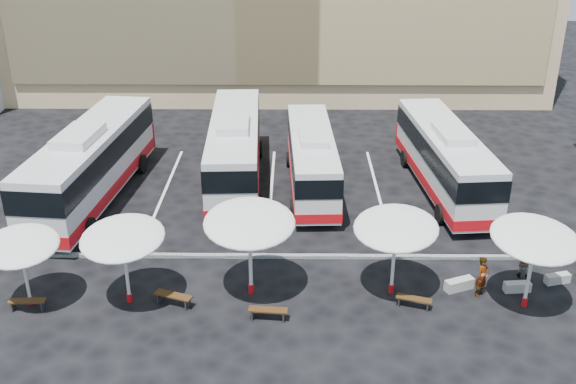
{
  "coord_description": "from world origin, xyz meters",
  "views": [
    {
      "loc": [
        1.31,
        -26.57,
        15.78
      ],
      "look_at": [
        1.0,
        3.0,
        2.2
      ],
      "focal_mm": 42.0,
      "sensor_mm": 36.0,
      "label": 1
    }
  ],
  "objects_px": {
    "bus_3": "(445,157)",
    "sunshade_1": "(123,238)",
    "sunshade_4": "(536,239)",
    "wood_bench_2": "(268,311)",
    "bus_0": "(91,162)",
    "wood_bench_3": "(414,300)",
    "bus_1": "(235,147)",
    "sunshade_0": "(20,246)",
    "conc_bench_0": "(459,284)",
    "passenger_0": "(482,277)",
    "wood_bench_1": "(174,297)",
    "conc_bench_1": "(517,287)",
    "bus_2": "(312,158)",
    "passenger_1": "(525,261)",
    "wood_bench_0": "(27,302)",
    "conc_bench_2": "(557,279)",
    "sunshade_3": "(396,228)",
    "sunshade_2": "(249,223)"
  },
  "relations": [
    {
      "from": "sunshade_3",
      "to": "wood_bench_2",
      "type": "bearing_deg",
      "value": -159.0
    },
    {
      "from": "conc_bench_1",
      "to": "conc_bench_0",
      "type": "bearing_deg",
      "value": 176.99
    },
    {
      "from": "bus_0",
      "to": "wood_bench_3",
      "type": "distance_m",
      "value": 18.95
    },
    {
      "from": "bus_1",
      "to": "sunshade_0",
      "type": "distance_m",
      "value": 14.79
    },
    {
      "from": "sunshade_4",
      "to": "wood_bench_2",
      "type": "distance_m",
      "value": 10.87
    },
    {
      "from": "bus_3",
      "to": "conc_bench_1",
      "type": "height_order",
      "value": "bus_3"
    },
    {
      "from": "wood_bench_1",
      "to": "wood_bench_0",
      "type": "bearing_deg",
      "value": -175.98
    },
    {
      "from": "bus_1",
      "to": "sunshade_4",
      "type": "height_order",
      "value": "bus_1"
    },
    {
      "from": "sunshade_1",
      "to": "passenger_0",
      "type": "relative_size",
      "value": 2.15
    },
    {
      "from": "sunshade_3",
      "to": "sunshade_4",
      "type": "bearing_deg",
      "value": -10.23
    },
    {
      "from": "wood_bench_0",
      "to": "conc_bench_1",
      "type": "xyz_separation_m",
      "value": [
        20.29,
        1.59,
        -0.14
      ]
    },
    {
      "from": "bus_1",
      "to": "sunshade_0",
      "type": "relative_size",
      "value": 3.43
    },
    {
      "from": "wood_bench_1",
      "to": "conc_bench_2",
      "type": "relative_size",
      "value": 1.5
    },
    {
      "from": "sunshade_2",
      "to": "wood_bench_0",
      "type": "height_order",
      "value": "sunshade_2"
    },
    {
      "from": "bus_3",
      "to": "wood_bench_3",
      "type": "distance_m",
      "value": 12.3
    },
    {
      "from": "bus_2",
      "to": "sunshade_0",
      "type": "height_order",
      "value": "bus_2"
    },
    {
      "from": "conc_bench_1",
      "to": "conc_bench_2",
      "type": "bearing_deg",
      "value": 19.47
    },
    {
      "from": "wood_bench_2",
      "to": "bus_0",
      "type": "bearing_deg",
      "value": 131.57
    },
    {
      "from": "sunshade_2",
      "to": "conc_bench_0",
      "type": "height_order",
      "value": "sunshade_2"
    },
    {
      "from": "bus_3",
      "to": "wood_bench_2",
      "type": "height_order",
      "value": "bus_3"
    },
    {
      "from": "bus_3",
      "to": "sunshade_1",
      "type": "distance_m",
      "value": 19.0
    },
    {
      "from": "sunshade_3",
      "to": "wood_bench_1",
      "type": "height_order",
      "value": "sunshade_3"
    },
    {
      "from": "wood_bench_0",
      "to": "wood_bench_2",
      "type": "xyz_separation_m",
      "value": [
        9.79,
        -0.56,
        0.02
      ]
    },
    {
      "from": "conc_bench_0",
      "to": "sunshade_4",
      "type": "bearing_deg",
      "value": -27.71
    },
    {
      "from": "sunshade_0",
      "to": "wood_bench_1",
      "type": "distance_m",
      "value": 6.36
    },
    {
      "from": "sunshade_0",
      "to": "wood_bench_2",
      "type": "distance_m",
      "value": 10.15
    },
    {
      "from": "bus_3",
      "to": "conc_bench_2",
      "type": "xyz_separation_m",
      "value": [
        3.08,
        -9.77,
        -1.79
      ]
    },
    {
      "from": "bus_0",
      "to": "sunshade_2",
      "type": "xyz_separation_m",
      "value": [
        9.12,
        -9.3,
        1.14
      ]
    },
    {
      "from": "sunshade_2",
      "to": "sunshade_4",
      "type": "xyz_separation_m",
      "value": [
        11.25,
        -0.86,
        -0.19
      ]
    },
    {
      "from": "sunshade_1",
      "to": "conc_bench_0",
      "type": "height_order",
      "value": "sunshade_1"
    },
    {
      "from": "bus_3",
      "to": "wood_bench_0",
      "type": "distance_m",
      "value": 22.67
    },
    {
      "from": "bus_0",
      "to": "bus_2",
      "type": "xyz_separation_m",
      "value": [
        11.89,
        1.66,
        -0.37
      ]
    },
    {
      "from": "conc_bench_1",
      "to": "wood_bench_0",
      "type": "bearing_deg",
      "value": -175.53
    },
    {
      "from": "bus_0",
      "to": "bus_3",
      "type": "distance_m",
      "value": 19.32
    },
    {
      "from": "bus_1",
      "to": "wood_bench_0",
      "type": "relative_size",
      "value": 8.7
    },
    {
      "from": "bus_1",
      "to": "sunshade_4",
      "type": "bearing_deg",
      "value": -47.23
    },
    {
      "from": "bus_0",
      "to": "passenger_1",
      "type": "distance_m",
      "value": 22.47
    },
    {
      "from": "wood_bench_2",
      "to": "conc_bench_1",
      "type": "distance_m",
      "value": 10.72
    },
    {
      "from": "passenger_1",
      "to": "conc_bench_1",
      "type": "bearing_deg",
      "value": 97.59
    },
    {
      "from": "bus_1",
      "to": "bus_3",
      "type": "xyz_separation_m",
      "value": [
        11.74,
        -1.12,
        -0.09
      ]
    },
    {
      "from": "bus_1",
      "to": "sunshade_2",
      "type": "xyz_separation_m",
      "value": [
        1.6,
        -11.84,
        1.25
      ]
    },
    {
      "from": "sunshade_1",
      "to": "passenger_0",
      "type": "distance_m",
      "value": 14.82
    },
    {
      "from": "sunshade_1",
      "to": "conc_bench_2",
      "type": "xyz_separation_m",
      "value": [
        18.22,
        1.67,
        -2.79
      ]
    },
    {
      "from": "wood_bench_1",
      "to": "sunshade_0",
      "type": "bearing_deg",
      "value": -179.8
    },
    {
      "from": "passenger_0",
      "to": "bus_0",
      "type": "bearing_deg",
      "value": 110.22
    },
    {
      "from": "bus_1",
      "to": "bus_2",
      "type": "xyz_separation_m",
      "value": [
        4.37,
        -0.88,
        -0.27
      ]
    },
    {
      "from": "sunshade_0",
      "to": "conc_bench_2",
      "type": "distance_m",
      "value": 22.49
    },
    {
      "from": "conc_bench_0",
      "to": "sunshade_3",
      "type": "bearing_deg",
      "value": -174.2
    },
    {
      "from": "wood_bench_2",
      "to": "conc_bench_0",
      "type": "height_order",
      "value": "same"
    },
    {
      "from": "wood_bench_1",
      "to": "passenger_0",
      "type": "distance_m",
      "value": 12.82
    }
  ]
}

